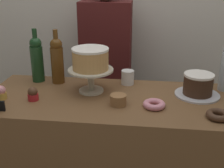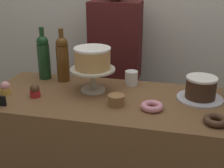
% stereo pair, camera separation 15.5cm
% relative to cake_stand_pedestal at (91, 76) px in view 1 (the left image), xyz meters
% --- Properties ---
extents(back_wall, '(6.00, 0.05, 2.60)m').
position_rel_cake_stand_pedestal_xyz_m(back_wall, '(0.13, 0.79, 0.25)').
color(back_wall, silver).
rests_on(back_wall, ground_plane).
extents(cake_stand_pedestal, '(0.25, 0.25, 0.13)m').
position_rel_cake_stand_pedestal_xyz_m(cake_stand_pedestal, '(0.00, 0.00, 0.00)').
color(cake_stand_pedestal, beige).
rests_on(cake_stand_pedestal, display_counter).
extents(white_layer_cake, '(0.20, 0.20, 0.12)m').
position_rel_cake_stand_pedestal_xyz_m(white_layer_cake, '(0.00, 0.00, 0.10)').
color(white_layer_cake, tan).
rests_on(white_layer_cake, cake_stand_pedestal).
extents(silver_serving_platter, '(0.24, 0.24, 0.01)m').
position_rel_cake_stand_pedestal_xyz_m(silver_serving_platter, '(0.59, 0.02, -0.09)').
color(silver_serving_platter, silver).
rests_on(silver_serving_platter, display_counter).
extents(chocolate_round_cake, '(0.16, 0.16, 0.12)m').
position_rel_cake_stand_pedestal_xyz_m(chocolate_round_cake, '(0.59, 0.02, -0.02)').
color(chocolate_round_cake, '#3D2619').
rests_on(chocolate_round_cake, silver_serving_platter).
extents(wine_bottle_amber, '(0.08, 0.08, 0.33)m').
position_rel_cake_stand_pedestal_xyz_m(wine_bottle_amber, '(-0.23, 0.12, 0.05)').
color(wine_bottle_amber, '#5B3814').
rests_on(wine_bottle_amber, display_counter).
extents(wine_bottle_green, '(0.08, 0.08, 0.33)m').
position_rel_cake_stand_pedestal_xyz_m(wine_bottle_green, '(-0.36, 0.13, 0.05)').
color(wine_bottle_green, '#193D1E').
rests_on(wine_bottle_green, display_counter).
extents(cupcake_chocolate, '(0.06, 0.06, 0.07)m').
position_rel_cake_stand_pedestal_xyz_m(cupcake_chocolate, '(-0.28, -0.15, -0.06)').
color(cupcake_chocolate, red).
rests_on(cupcake_chocolate, display_counter).
extents(cupcake_strawberry, '(0.06, 0.06, 0.07)m').
position_rel_cake_stand_pedestal_xyz_m(cupcake_strawberry, '(-0.46, -0.16, -0.06)').
color(cupcake_strawberry, gold).
rests_on(cupcake_strawberry, display_counter).
extents(donut_chocolate, '(0.11, 0.11, 0.03)m').
position_rel_cake_stand_pedestal_xyz_m(donut_chocolate, '(0.65, -0.25, -0.08)').
color(donut_chocolate, '#472D1E').
rests_on(donut_chocolate, display_counter).
extents(donut_pink, '(0.11, 0.11, 0.03)m').
position_rel_cake_stand_pedestal_xyz_m(donut_pink, '(0.35, -0.17, -0.08)').
color(donut_pink, pink).
rests_on(donut_pink, display_counter).
extents(cookie_stack, '(0.08, 0.08, 0.06)m').
position_rel_cake_stand_pedestal_xyz_m(cookie_stack, '(0.17, -0.16, -0.06)').
color(cookie_stack, olive).
rests_on(cookie_stack, display_counter).
extents(coffee_cup_ceramic, '(0.08, 0.08, 0.09)m').
position_rel_cake_stand_pedestal_xyz_m(coffee_cup_ceramic, '(0.20, 0.14, -0.05)').
color(coffee_cup_ceramic, white).
rests_on(coffee_cup_ceramic, display_counter).
extents(barista_figure, '(0.36, 0.22, 1.60)m').
position_rel_cake_stand_pedestal_xyz_m(barista_figure, '(0.01, 0.55, -0.21)').
color(barista_figure, black).
rests_on(barista_figure, ground_plane).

